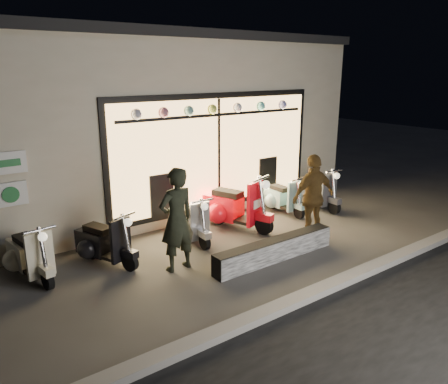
# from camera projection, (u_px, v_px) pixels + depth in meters

# --- Properties ---
(ground) EXTENTS (40.00, 40.00, 0.00)m
(ground) POSITION_uv_depth(u_px,v_px,m) (243.00, 251.00, 8.41)
(ground) COLOR #383533
(ground) RESTS_ON ground
(kerb) EXTENTS (40.00, 0.25, 0.12)m
(kerb) POSITION_uv_depth(u_px,v_px,m) (323.00, 289.00, 6.84)
(kerb) COLOR slate
(kerb) RESTS_ON ground
(shop_building) EXTENTS (10.20, 6.23, 4.20)m
(shop_building) POSITION_uv_depth(u_px,v_px,m) (128.00, 118.00, 11.70)
(shop_building) COLOR beige
(shop_building) RESTS_ON ground
(graffiti_barrier) EXTENTS (2.64, 0.28, 0.40)m
(graffiti_barrier) POSITION_uv_depth(u_px,v_px,m) (275.00, 250.00, 7.97)
(graffiti_barrier) COLOR black
(graffiti_barrier) RESTS_ON ground
(scooter_silver) EXTENTS (0.47, 1.32, 0.94)m
(scooter_silver) POSITION_uv_depth(u_px,v_px,m) (188.00, 221.00, 8.94)
(scooter_silver) COLOR black
(scooter_silver) RESTS_ON ground
(scooter_red) EXTENTS (0.90, 1.64, 1.18)m
(scooter_red) POSITION_uv_depth(u_px,v_px,m) (230.00, 206.00, 9.58)
(scooter_red) COLOR black
(scooter_red) RESTS_ON ground
(scooter_black) EXTENTS (0.75, 1.34, 0.97)m
(scooter_black) POSITION_uv_depth(u_px,v_px,m) (101.00, 241.00, 7.85)
(scooter_black) COLOR black
(scooter_black) RESTS_ON ground
(scooter_cream) EXTENTS (0.55, 1.36, 0.97)m
(scooter_cream) POSITION_uv_depth(u_px,v_px,m) (29.00, 254.00, 7.33)
(scooter_cream) COLOR black
(scooter_cream) RESTS_ON ground
(scooter_blue) EXTENTS (0.41, 1.25, 0.90)m
(scooter_blue) POSITION_uv_depth(u_px,v_px,m) (281.00, 197.00, 10.65)
(scooter_blue) COLOR black
(scooter_blue) RESTS_ON ground
(scooter_grey) EXTENTS (0.50, 1.43, 1.02)m
(scooter_grey) POSITION_uv_depth(u_px,v_px,m) (313.00, 191.00, 11.04)
(scooter_grey) COLOR black
(scooter_grey) RESTS_ON ground
(man) EXTENTS (0.69, 0.48, 1.82)m
(man) POSITION_uv_depth(u_px,v_px,m) (177.00, 220.00, 7.41)
(man) COLOR black
(man) RESTS_ON ground
(woman) EXTENTS (1.06, 0.52, 1.75)m
(woman) POSITION_uv_depth(u_px,v_px,m) (313.00, 197.00, 8.87)
(woman) COLOR #543C1A
(woman) RESTS_ON ground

